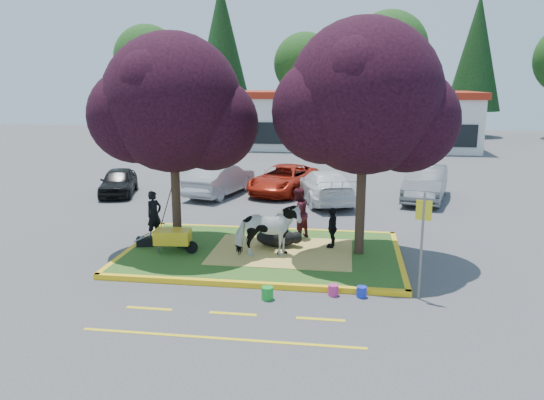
# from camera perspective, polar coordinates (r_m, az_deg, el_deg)

# --- Properties ---
(ground) EXTENTS (90.00, 90.00, 0.00)m
(ground) POSITION_cam_1_polar(r_m,az_deg,el_deg) (16.24, -1.04, -5.98)
(ground) COLOR #424244
(ground) RESTS_ON ground
(median_island) EXTENTS (8.00, 5.00, 0.15)m
(median_island) POSITION_cam_1_polar(r_m,az_deg,el_deg) (16.22, -1.04, -5.73)
(median_island) COLOR #26551A
(median_island) RESTS_ON ground
(curb_near) EXTENTS (8.30, 0.16, 0.15)m
(curb_near) POSITION_cam_1_polar(r_m,az_deg,el_deg) (13.83, -2.78, -9.06)
(curb_near) COLOR yellow
(curb_near) RESTS_ON ground
(curb_far) EXTENTS (8.30, 0.16, 0.15)m
(curb_far) POSITION_cam_1_polar(r_m,az_deg,el_deg) (18.66, 0.24, -3.25)
(curb_far) COLOR yellow
(curb_far) RESTS_ON ground
(curb_left) EXTENTS (0.16, 5.30, 0.15)m
(curb_left) POSITION_cam_1_polar(r_m,az_deg,el_deg) (17.32, -14.53, -4.93)
(curb_left) COLOR yellow
(curb_left) RESTS_ON ground
(curb_right) EXTENTS (0.16, 5.30, 0.15)m
(curb_right) POSITION_cam_1_polar(r_m,az_deg,el_deg) (16.10, 13.53, -6.23)
(curb_right) COLOR yellow
(curb_right) RESTS_ON ground
(straw_bedding) EXTENTS (4.20, 3.00, 0.01)m
(straw_bedding) POSITION_cam_1_polar(r_m,az_deg,el_deg) (16.11, 1.08, -5.55)
(straw_bedding) COLOR #E3CB5D
(straw_bedding) RESTS_ON median_island
(tree_purple_left) EXTENTS (5.06, 4.20, 6.51)m
(tree_purple_left) POSITION_cam_1_polar(r_m,az_deg,el_deg) (16.46, -10.62, 9.56)
(tree_purple_left) COLOR black
(tree_purple_left) RESTS_ON median_island
(tree_purple_right) EXTENTS (5.30, 4.40, 6.82)m
(tree_purple_right) POSITION_cam_1_polar(r_m,az_deg,el_deg) (15.39, 9.98, 10.13)
(tree_purple_right) COLOR black
(tree_purple_right) RESTS_ON median_island
(fire_lane_stripe_a) EXTENTS (1.10, 0.12, 0.01)m
(fire_lane_stripe_a) POSITION_cam_1_polar(r_m,az_deg,el_deg) (12.96, -13.07, -11.30)
(fire_lane_stripe_a) COLOR yellow
(fire_lane_stripe_a) RESTS_ON ground
(fire_lane_stripe_b) EXTENTS (1.10, 0.12, 0.01)m
(fire_lane_stripe_b) POSITION_cam_1_polar(r_m,az_deg,el_deg) (12.40, -4.23, -12.10)
(fire_lane_stripe_b) COLOR yellow
(fire_lane_stripe_b) RESTS_ON ground
(fire_lane_stripe_c) EXTENTS (1.10, 0.12, 0.01)m
(fire_lane_stripe_c) POSITION_cam_1_polar(r_m,az_deg,el_deg) (12.16, 5.25, -12.65)
(fire_lane_stripe_c) COLOR yellow
(fire_lane_stripe_c) RESTS_ON ground
(fire_lane_long) EXTENTS (6.00, 0.10, 0.01)m
(fire_lane_long) POSITION_cam_1_polar(r_m,az_deg,el_deg) (11.35, -5.57, -14.60)
(fire_lane_long) COLOR yellow
(fire_lane_long) RESTS_ON ground
(retail_building) EXTENTS (20.40, 8.40, 4.40)m
(retail_building) POSITION_cam_1_polar(r_m,az_deg,el_deg) (43.27, 7.65, 8.67)
(retail_building) COLOR silver
(retail_building) RESTS_ON ground
(treeline) EXTENTS (46.58, 7.80, 14.63)m
(treeline) POSITION_cam_1_polar(r_m,az_deg,el_deg) (52.87, 7.11, 15.34)
(treeline) COLOR black
(treeline) RESTS_ON ground
(cow) EXTENTS (2.05, 1.32, 1.59)m
(cow) POSITION_cam_1_polar(r_m,az_deg,el_deg) (15.42, -0.48, -3.31)
(cow) COLOR silver
(cow) RESTS_ON median_island
(calf) EXTENTS (1.34, 0.84, 0.55)m
(calf) POSITION_cam_1_polar(r_m,az_deg,el_deg) (16.55, 0.48, -4.06)
(calf) COLOR black
(calf) RESTS_ON median_island
(handler) EXTENTS (0.61, 0.69, 1.58)m
(handler) POSITION_cam_1_polar(r_m,az_deg,el_deg) (17.66, -12.56, -1.58)
(handler) COLOR black
(handler) RESTS_ON median_island
(visitor_a) EXTENTS (0.99, 1.03, 1.68)m
(visitor_a) POSITION_cam_1_polar(r_m,az_deg,el_deg) (17.25, 2.82, -1.44)
(visitor_a) COLOR #4C1520
(visitor_a) RESTS_ON median_island
(visitor_b) EXTENTS (0.41, 0.78, 1.27)m
(visitor_b) POSITION_cam_1_polar(r_m,az_deg,el_deg) (16.42, 6.51, -2.98)
(visitor_b) COLOR black
(visitor_b) RESTS_ON median_island
(wheelbarrow) EXTENTS (1.89, 0.72, 0.71)m
(wheelbarrow) POSITION_cam_1_polar(r_m,az_deg,el_deg) (16.16, -10.59, -3.92)
(wheelbarrow) COLOR black
(wheelbarrow) RESTS_ON median_island
(gear_bag_dark) EXTENTS (0.59, 0.40, 0.27)m
(gear_bag_dark) POSITION_cam_1_polar(r_m,az_deg,el_deg) (17.09, -13.44, -4.37)
(gear_bag_dark) COLOR black
(gear_bag_dark) RESTS_ON median_island
(gear_bag_green) EXTENTS (0.42, 0.28, 0.21)m
(gear_bag_green) POSITION_cam_1_polar(r_m,az_deg,el_deg) (16.71, -9.41, -4.69)
(gear_bag_green) COLOR black
(gear_bag_green) RESTS_ON median_island
(sign_post) EXTENTS (0.36, 0.14, 2.65)m
(sign_post) POSITION_cam_1_polar(r_m,az_deg,el_deg) (13.11, 15.87, -3.53)
(sign_post) COLOR slate
(sign_post) RESTS_ON ground
(bucket_green) EXTENTS (0.37, 0.37, 0.32)m
(bucket_green) POSITION_cam_1_polar(r_m,az_deg,el_deg) (13.07, -0.50, -9.99)
(bucket_green) COLOR #17982B
(bucket_green) RESTS_ON ground
(bucket_pink) EXTENTS (0.33, 0.33, 0.28)m
(bucket_pink) POSITION_cam_1_polar(r_m,az_deg,el_deg) (13.38, 6.61, -9.62)
(bucket_pink) COLOR #CA2C7B
(bucket_pink) RESTS_ON ground
(bucket_blue) EXTENTS (0.29, 0.29, 0.27)m
(bucket_blue) POSITION_cam_1_polar(r_m,az_deg,el_deg) (13.39, 9.61, -9.72)
(bucket_blue) COLOR #192ECD
(bucket_blue) RESTS_ON ground
(car_black) EXTENTS (2.33, 3.87, 1.23)m
(car_black) POSITION_cam_1_polar(r_m,az_deg,el_deg) (25.72, -16.20, 1.92)
(car_black) COLOR black
(car_black) RESTS_ON ground
(car_silver) EXTENTS (2.65, 4.72, 1.47)m
(car_silver) POSITION_cam_1_polar(r_m,az_deg,el_deg) (24.74, -5.59, 2.24)
(car_silver) COLOR #9B9CA2
(car_silver) RESTS_ON ground
(car_red) EXTENTS (3.44, 5.14, 1.31)m
(car_red) POSITION_cam_1_polar(r_m,az_deg,el_deg) (25.07, 1.28, 2.25)
(car_red) COLOR #A81F0E
(car_red) RESTS_ON ground
(car_white) EXTENTS (3.21, 5.18, 1.40)m
(car_white) POSITION_cam_1_polar(r_m,az_deg,el_deg) (23.32, 5.65, 1.50)
(car_white) COLOR white
(car_white) RESTS_ON ground
(car_grey) EXTENTS (2.61, 4.85, 1.52)m
(car_grey) POSITION_cam_1_polar(r_m,az_deg,el_deg) (24.51, 16.17, 1.75)
(car_grey) COLOR slate
(car_grey) RESTS_ON ground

